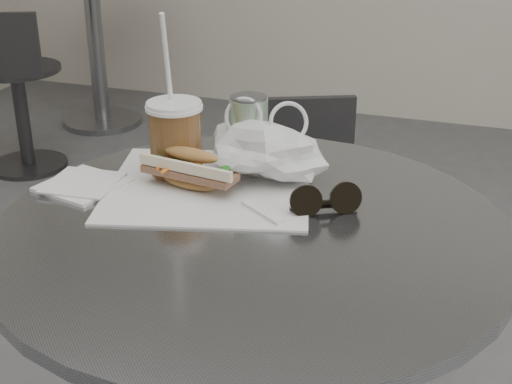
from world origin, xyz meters
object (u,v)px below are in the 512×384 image
(cafe_table, at_px, (252,374))
(chair_far, at_px, (304,253))
(banh_mi, at_px, (190,170))
(drink_can, at_px, (249,132))
(bg_chair, at_px, (18,100))
(sunglasses, at_px, (325,202))
(bg_table, at_px, (95,34))
(iced_coffee, at_px, (175,138))

(cafe_table, xyz_separation_m, chair_far, (-0.10, 0.68, -0.16))
(banh_mi, relative_size, drink_can, 1.63)
(bg_chair, bearing_deg, sunglasses, -65.44)
(bg_table, xyz_separation_m, bg_chair, (0.01, -0.67, -0.15))
(sunglasses, bearing_deg, cafe_table, -173.34)
(bg_chair, xyz_separation_m, drink_can, (1.51, -1.33, 0.48))
(chair_far, height_order, iced_coffee, iced_coffee)
(banh_mi, xyz_separation_m, drink_can, (0.06, 0.12, 0.03))
(banh_mi, xyz_separation_m, iced_coffee, (-0.05, 0.05, 0.03))
(sunglasses, bearing_deg, chair_far, 77.41)
(iced_coffee, bearing_deg, cafe_table, -36.20)
(sunglasses, relative_size, drink_can, 0.84)
(drink_can, bearing_deg, chair_far, 92.41)
(banh_mi, distance_m, iced_coffee, 0.07)
(bg_table, relative_size, iced_coffee, 2.70)
(banh_mi, xyz_separation_m, sunglasses, (0.23, -0.01, -0.02))
(sunglasses, bearing_deg, iced_coffee, 137.12)
(cafe_table, distance_m, iced_coffee, 0.41)
(bg_chair, distance_m, banh_mi, 2.11)
(cafe_table, relative_size, sunglasses, 7.23)
(banh_mi, bearing_deg, bg_chair, 144.02)
(chair_far, distance_m, banh_mi, 0.76)
(cafe_table, relative_size, banh_mi, 3.70)
(iced_coffee, bearing_deg, drink_can, 36.21)
(iced_coffee, bearing_deg, banh_mi, -46.00)
(bg_table, distance_m, bg_chair, 0.68)
(cafe_table, height_order, drink_can, drink_can)
(iced_coffee, distance_m, drink_can, 0.13)
(chair_far, relative_size, banh_mi, 3.33)
(sunglasses, xyz_separation_m, drink_can, (-0.17, 0.14, 0.04))
(bg_table, height_order, bg_chair, bg_table)
(cafe_table, relative_size, bg_chair, 1.07)
(bg_table, height_order, chair_far, bg_table)
(chair_far, bearing_deg, iced_coffee, 57.38)
(bg_table, distance_m, sunglasses, 2.74)
(bg_chair, distance_m, drink_can, 2.07)
(sunglasses, bearing_deg, bg_chair, 109.16)
(chair_far, bearing_deg, drink_can, 68.24)
(chair_far, xyz_separation_m, iced_coffee, (-0.08, -0.55, 0.50))
(bg_table, relative_size, bg_chair, 1.04)
(bg_chair, bearing_deg, cafe_table, -68.36)
(chair_far, xyz_separation_m, bg_chair, (-1.49, 0.85, 0.01))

